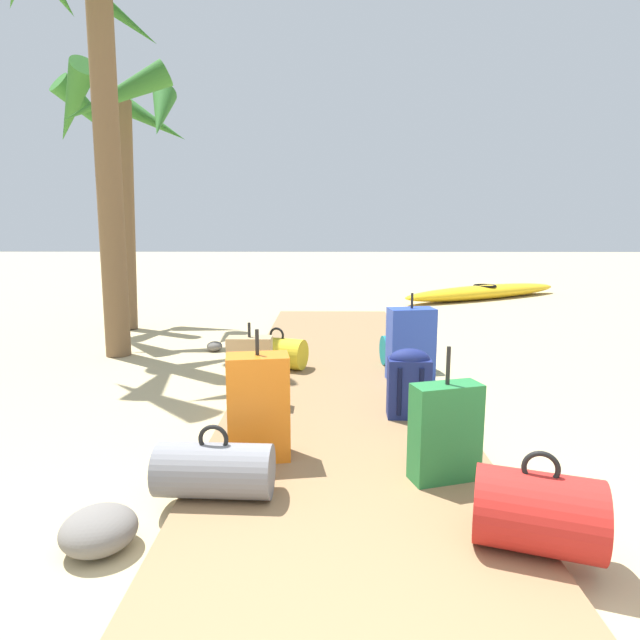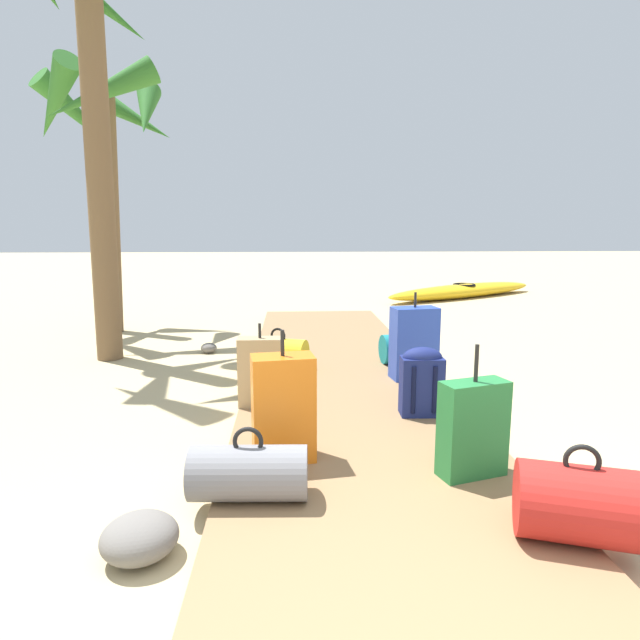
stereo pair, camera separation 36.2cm
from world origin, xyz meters
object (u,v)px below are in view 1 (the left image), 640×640
object	(u,v)px
suitcase_blue	(411,344)
suitcase_green	(445,432)
backpack_navy	(409,381)
duffel_bag_grey	(215,470)
palm_tree_far_left	(120,131)
suitcase_orange	(258,407)
suitcase_tan	(250,371)
kayak	(484,292)
duffel_bag_teal	(406,350)
duffel_bag_red	(538,512)
palm_tree_near_left	(96,27)
duffel_bag_yellow	(277,353)

from	to	relation	value
suitcase_blue	suitcase_green	distance (m)	2.03
backpack_navy	duffel_bag_grey	bearing A→B (deg)	-135.10
suitcase_green	palm_tree_far_left	distance (m)	6.83
suitcase_orange	suitcase_blue	size ratio (longest dim) A/B	0.99
suitcase_tan	kayak	distance (m)	8.32
suitcase_green	palm_tree_far_left	bearing A→B (deg)	125.78
palm_tree_far_left	duffel_bag_teal	bearing A→B (deg)	-32.97
duffel_bag_red	suitcase_blue	xyz separation A→B (m)	(-0.14, 2.71, 0.17)
suitcase_tan	backpack_navy	bearing A→B (deg)	-13.04
duffel_bag_red	backpack_navy	bearing A→B (deg)	100.52
duffel_bag_red	palm_tree_far_left	world-z (taller)	palm_tree_far_left
suitcase_orange	duffel_bag_grey	world-z (taller)	suitcase_orange
suitcase_tan	palm_tree_near_left	distance (m)	4.42
suitcase_orange	suitcase_green	distance (m)	1.15
duffel_bag_yellow	suitcase_blue	bearing A→B (deg)	-18.31
duffel_bag_red	duffel_bag_grey	bearing A→B (deg)	163.39
duffel_bag_yellow	kayak	xyz separation A→B (m)	(3.98, 6.09, -0.09)
suitcase_green	duffel_bag_teal	distance (m)	2.63
duffel_bag_grey	duffel_bag_red	distance (m)	1.62
suitcase_blue	kayak	world-z (taller)	suitcase_blue
duffel_bag_grey	duffel_bag_teal	bearing A→B (deg)	62.67
duffel_bag_red	duffel_bag_yellow	distance (m)	3.47
suitcase_tan	duffel_bag_red	xyz separation A→B (m)	(1.58, -1.99, -0.10)
backpack_navy	kayak	size ratio (longest dim) A/B	0.13
suitcase_tan	duffel_bag_teal	bearing A→B (deg)	41.30
suitcase_green	duffel_bag_teal	xyz separation A→B (m)	(0.18, 2.62, -0.13)
duffel_bag_grey	suitcase_tan	size ratio (longest dim) A/B	0.93
backpack_navy	suitcase_green	xyz separation A→B (m)	(0.05, -1.02, 0.00)
duffel_bag_grey	suitcase_blue	xyz separation A→B (m)	(1.41, 2.24, 0.20)
suitcase_orange	kayak	xyz separation A→B (m)	(3.89, 8.28, -0.26)
duffel_bag_grey	kayak	world-z (taller)	duffel_bag_grey
duffel_bag_yellow	kayak	size ratio (longest dim) A/B	0.16
duffel_bag_grey	palm_tree_far_left	world-z (taller)	palm_tree_far_left
duffel_bag_grey	backpack_navy	bearing A→B (deg)	44.90
duffel_bag_grey	duffel_bag_yellow	distance (m)	2.68
palm_tree_far_left	kayak	world-z (taller)	palm_tree_far_left
backpack_navy	suitcase_orange	bearing A→B (deg)	-144.98
palm_tree_far_left	duffel_bag_red	bearing A→B (deg)	-55.68
palm_tree_far_left	palm_tree_near_left	xyz separation A→B (m)	(0.45, -1.71, 0.81)
duffel_bag_grey	palm_tree_far_left	bearing A→B (deg)	114.29
suitcase_blue	palm_tree_far_left	world-z (taller)	palm_tree_far_left
backpack_navy	duffel_bag_teal	size ratio (longest dim) A/B	0.97
duffel_bag_grey	duffel_bag_red	xyz separation A→B (m)	(1.56, -0.46, 0.03)
suitcase_blue	kayak	size ratio (longest dim) A/B	0.20
duffel_bag_grey	suitcase_green	world-z (taller)	suitcase_green
suitcase_tan	suitcase_blue	distance (m)	1.60
suitcase_tan	duffel_bag_yellow	size ratio (longest dim) A/B	1.04
suitcase_orange	duffel_bag_teal	size ratio (longest dim) A/B	1.50
duffel_bag_red	kayak	bearing A→B (deg)	74.78
suitcase_tan	duffel_bag_teal	xyz separation A→B (m)	(1.49, 1.31, -0.12)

